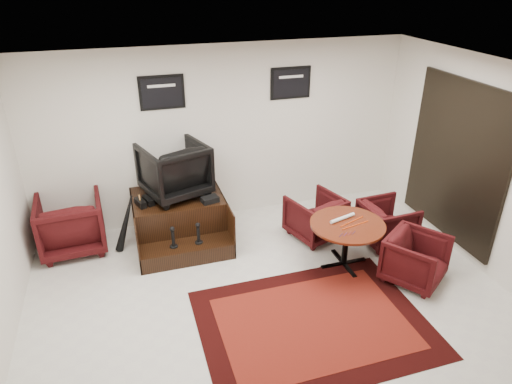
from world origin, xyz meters
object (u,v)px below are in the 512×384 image
shine_chair (174,167)px  meeting_table (347,229)px  armchair_side (71,221)px  table_chair_back (315,215)px  table_chair_window (387,221)px  shine_podium (180,220)px  table_chair_corner (416,257)px

shine_chair → meeting_table: bearing=126.1°
armchair_side → table_chair_back: bearing=165.3°
armchair_side → table_chair_window: size_ratio=1.27×
shine_chair → table_chair_back: (2.00, -0.69, -0.77)m
meeting_table → table_chair_back: (-0.09, 0.83, -0.21)m
shine_podium → table_chair_window: bearing=-18.9°
shine_podium → armchair_side: (-1.55, 0.18, 0.14)m
shine_chair → table_chair_back: bearing=142.9°
meeting_table → table_chair_corner: table_chair_corner is taller
armchair_side → table_chair_back: (3.55, -0.73, -0.09)m
table_chair_corner → table_chair_back: bearing=84.8°
meeting_table → table_chair_back: 0.86m
shine_chair → table_chair_window: 3.29m
table_chair_back → table_chair_window: size_ratio=1.04×
armchair_side → table_chair_corner: size_ratio=1.26×
table_chair_window → table_chair_corner: table_chair_corner is taller
armchair_side → table_chair_window: bearing=162.0°
meeting_table → table_chair_window: table_chair_window is taller
meeting_table → shine_podium: bearing=146.8°
shine_chair → armchair_side: bearing=-19.6°
table_chair_back → table_chair_window: table_chair_back is taller
armchair_side → table_chair_window: 4.68m
shine_chair → table_chair_corner: shine_chair is taller
meeting_table → table_chair_window: (0.88, 0.36, -0.22)m
meeting_table → table_chair_corner: (0.72, -0.60, -0.22)m
shine_podium → meeting_table: 2.52m
shine_chair → shine_podium: bearing=71.9°
shine_podium → table_chair_corner: table_chair_corner is taller
shine_chair → armchair_side: (-1.55, 0.04, -0.68)m
meeting_table → table_chair_back: table_chair_back is taller
shine_podium → table_chair_corner: (2.82, -1.97, 0.05)m
armchair_side → meeting_table: (3.65, -1.56, 0.12)m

